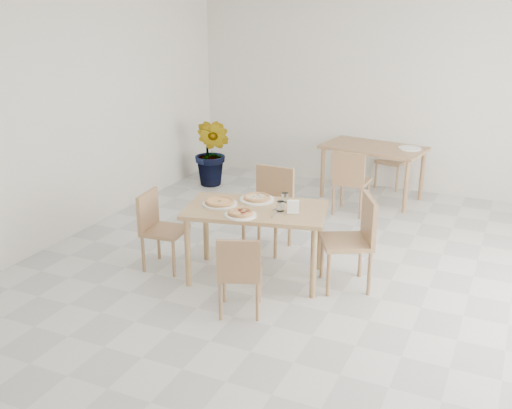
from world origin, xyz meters
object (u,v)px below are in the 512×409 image
at_px(potted_plant, 213,152).
at_px(chair_north, 270,202).
at_px(pizza_mushroom, 257,197).
at_px(chair_back_n, 394,156).
at_px(chair_south, 240,270).
at_px(tumbler_b, 280,206).
at_px(plate_empty, 410,148).
at_px(plate_pepperoni, 240,215).
at_px(plate_margherita, 220,204).
at_px(chair_back_s, 350,178).
at_px(chair_west, 158,225).
at_px(chair_east, 356,235).
at_px(pizza_pepperoni, 240,213).
at_px(tumbler_a, 285,197).
at_px(second_table, 373,153).
at_px(main_table, 256,217).
at_px(napkin_holder, 293,208).
at_px(pizza_margherita, 220,202).
at_px(plate_mushroom, 257,199).

bearing_deg(potted_plant, chair_north, -46.06).
xyz_separation_m(pizza_mushroom, chair_back_n, (0.67, 3.45, -0.32)).
relative_size(chair_south, tumbler_b, 7.92).
bearing_deg(tumbler_b, chair_north, 119.44).
bearing_deg(plate_empty, chair_back_n, 116.99).
bearing_deg(plate_pepperoni, chair_south, -65.12).
bearing_deg(plate_margherita, plate_empty, 67.54).
relative_size(chair_north, tumbler_b, 9.43).
bearing_deg(chair_back_s, chair_west, 60.31).
distance_m(chair_east, plate_margherita, 1.37).
distance_m(chair_west, pizza_pepperoni, 1.04).
bearing_deg(plate_pepperoni, tumbler_a, 67.20).
distance_m(plate_margherita, second_table, 3.13).
distance_m(main_table, pizza_pepperoni, 0.29).
relative_size(chair_west, chair_east, 0.88).
bearing_deg(plate_empty, tumbler_a, -104.75).
height_order(plate_margherita, napkin_holder, napkin_holder).
bearing_deg(chair_north, chair_south, -74.77).
distance_m(pizza_margherita, pizza_mushroom, 0.40).
xyz_separation_m(plate_pepperoni, plate_empty, (0.95, 3.28, 0.00)).
height_order(main_table, chair_back_s, chair_back_s).
distance_m(plate_margherita, tumbler_a, 0.66).
bearing_deg(potted_plant, tumbler_b, -49.93).
bearing_deg(plate_mushroom, tumbler_a, 15.53).
xyz_separation_m(pizza_margherita, second_table, (0.80, 3.03, -0.12)).
distance_m(chair_north, pizza_mushroom, 0.64).
xyz_separation_m(chair_north, second_table, (0.62, 2.17, 0.12)).
height_order(chair_east, plate_empty, chair_east).
xyz_separation_m(chair_south, chair_back_n, (0.39, 4.42, 0.01)).
height_order(chair_north, plate_mushroom, chair_north).
bearing_deg(chair_west, napkin_holder, -89.10).
height_order(main_table, chair_east, chair_east).
bearing_deg(chair_north, pizza_mushroom, -78.70).
distance_m(pizza_mushroom, tumbler_b, 0.39).
height_order(chair_west, napkin_holder, napkin_holder).
xyz_separation_m(chair_west, plate_margherita, (0.66, 0.13, 0.28)).
xyz_separation_m(chair_north, chair_back_n, (0.77, 2.87, -0.07)).
xyz_separation_m(tumbler_b, potted_plant, (-2.13, 2.53, -0.28)).
bearing_deg(chair_south, plate_mushroom, -95.80).
bearing_deg(plate_pepperoni, tumbler_b, 43.27).
bearing_deg(chair_west, chair_back_s, -36.35).
relative_size(chair_west, plate_mushroom, 2.33).
bearing_deg(chair_west, plate_empty, -37.49).
distance_m(main_table, tumbler_a, 0.37).
distance_m(plate_margherita, tumbler_b, 0.63).
bearing_deg(napkin_holder, chair_north, 102.48).
height_order(tumbler_b, napkin_holder, napkin_holder).
bearing_deg(chair_west, plate_margherita, -85.39).
height_order(chair_south, plate_pepperoni, chair_south).
relative_size(main_table, tumbler_b, 15.50).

